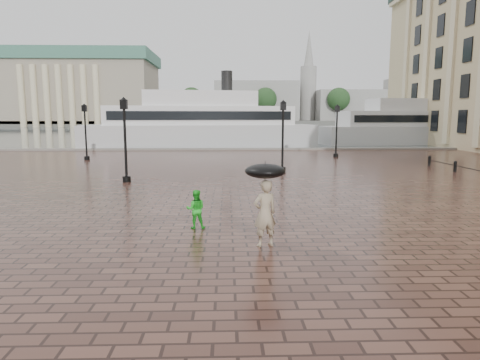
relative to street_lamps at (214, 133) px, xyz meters
The scene contains 13 objects.
ground 17.72m from the street_lamps, 85.10° to the right, with size 300.00×300.00×0.00m, color #392019.
harbour_water 74.55m from the street_lamps, 88.85° to the left, with size 240.00×240.00×0.00m, color #495258.
quay_edge 14.76m from the street_lamps, 84.09° to the left, with size 80.00×0.60×0.30m, color slate.
far_shore 142.51m from the street_lamps, 89.40° to the left, with size 300.00×60.00×2.00m, color #4C4C47.
museum 138.40m from the street_lamps, 112.83° to the left, with size 57.00×32.50×26.00m.
distant_skyline 141.67m from the street_lamps, 69.46° to the left, with size 102.50×22.00×33.00m.
far_trees 120.72m from the street_lamps, 89.29° to the left, with size 188.00×8.00×13.50m.
street_lamps is the anchor object (origin of this frame).
adult_pedestrian 19.47m from the street_lamps, 84.12° to the right, with size 0.67×0.44×1.84m, color tan.
child_pedestrian 17.48m from the street_lamps, 90.09° to the right, with size 0.60×0.47×1.24m, color green.
ferry_near 19.63m from the street_lamps, 96.39° to the left, with size 27.20×10.08×8.71m.
ferry_far 34.35m from the street_lamps, 43.72° to the left, with size 24.30×8.37×7.81m.
umbrella 19.42m from the street_lamps, 84.12° to the right, with size 1.10×1.10×1.18m.
Camera 1 is at (-0.52, -13.14, 3.52)m, focal length 32.00 mm.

